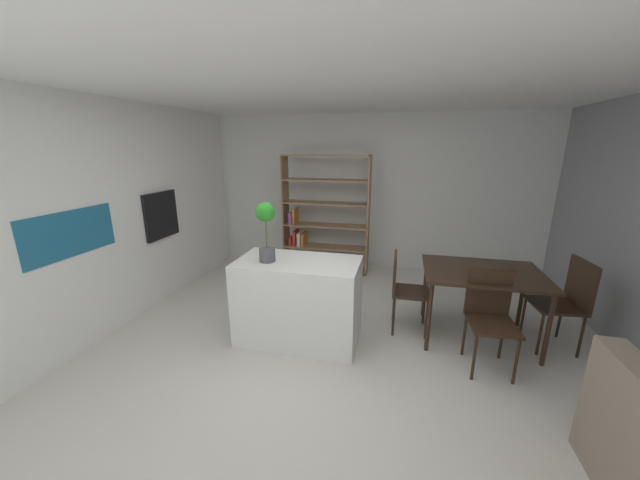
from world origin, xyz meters
name	(u,v)px	position (x,y,z in m)	size (l,w,h in m)	color
ground_plane	(311,364)	(0.00, 0.00, 0.00)	(8.41, 8.41, 0.00)	beige
ceiling_slab	(309,74)	(0.00, 0.00, 2.59)	(6.13, 6.10, 0.06)	white
back_partition	(356,193)	(0.00, 3.02, 1.28)	(6.13, 0.06, 2.56)	silver
tall_cabinet_run_left	(65,222)	(-2.68, 0.00, 1.28)	(0.66, 5.50, 2.56)	white
cabinet_niche_splashback	(71,234)	(-2.34, -0.24, 1.23)	(0.01, 0.98, 0.45)	#1E6084
built_in_oven	(161,215)	(-2.33, 1.03, 1.17)	(0.06, 0.60, 0.61)	black
kitchen_island	(299,301)	(-0.25, 0.42, 0.45)	(1.28, 0.69, 0.90)	white
potted_plant_on_island	(266,226)	(-0.55, 0.33, 1.27)	(0.20, 0.20, 0.62)	#4C4C51
open_bookshelf	(321,217)	(-0.52, 2.63, 0.91)	(1.42, 0.34, 1.92)	#997551
dining_table	(482,278)	(1.64, 0.90, 0.71)	(1.20, 0.90, 0.78)	black
dining_chair_near	(490,310)	(1.64, 0.43, 0.56)	(0.44, 0.47, 0.94)	black
dining_chair_island_side	(403,285)	(0.83, 0.90, 0.54)	(0.42, 0.42, 0.90)	black
dining_chair_window_side	(567,297)	(2.47, 0.91, 0.57)	(0.49, 0.49, 0.96)	black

